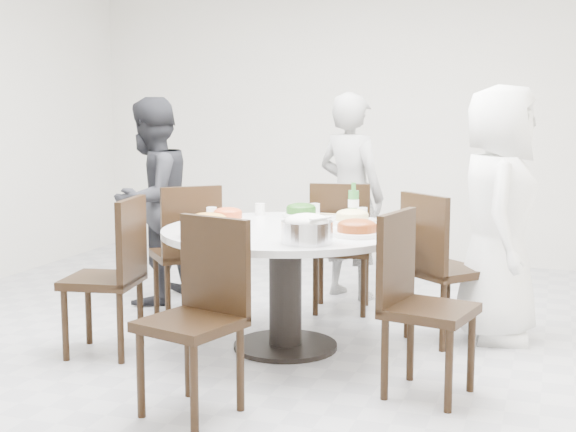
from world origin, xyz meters
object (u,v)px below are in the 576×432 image
(dining_table, at_px, (285,289))
(diner_left, at_px, (151,201))
(chair_s, at_px, (190,319))
(diner_middle, at_px, (351,196))
(beverage_bottle, at_px, (354,201))
(chair_ne, at_px, (446,267))
(chair_sw, at_px, (102,276))
(chair_nw, at_px, (185,251))
(rice_bowl, at_px, (307,232))
(chair_n, at_px, (342,246))
(diner_right, at_px, (498,214))
(chair_se, at_px, (430,306))
(soup_bowl, at_px, (206,229))

(dining_table, height_order, diner_left, diner_left)
(chair_s, xyz_separation_m, diner_middle, (0.14, 2.58, 0.32))
(beverage_bottle, bearing_deg, chair_ne, -3.68)
(chair_ne, bearing_deg, chair_sw, 66.49)
(chair_nw, xyz_separation_m, rice_bowl, (1.18, -0.91, 0.34))
(chair_n, bearing_deg, chair_s, 75.37)
(diner_right, bearing_deg, diner_middle, 50.01)
(rice_bowl, bearing_deg, chair_se, -6.75)
(chair_sw, distance_m, rice_bowl, 1.33)
(dining_table, bearing_deg, chair_nw, 152.92)
(soup_bowl, bearing_deg, dining_table, 51.50)
(diner_middle, bearing_deg, chair_s, 109.58)
(chair_sw, bearing_deg, chair_nw, 163.94)
(chair_nw, height_order, diner_left, diner_left)
(diner_right, bearing_deg, chair_n, 66.44)
(chair_ne, height_order, diner_middle, diner_middle)
(chair_n, relative_size, diner_right, 0.59)
(chair_s, height_order, chair_se, same)
(chair_sw, bearing_deg, chair_ne, 106.45)
(dining_table, bearing_deg, diner_middle, 88.19)
(chair_s, distance_m, beverage_bottle, 1.76)
(diner_middle, distance_m, diner_left, 1.52)
(diner_left, relative_size, soup_bowl, 5.86)
(chair_sw, height_order, diner_right, diner_right)
(diner_middle, relative_size, beverage_bottle, 6.57)
(rice_bowl, bearing_deg, diner_left, 142.27)
(chair_ne, relative_size, chair_n, 1.00)
(chair_n, bearing_deg, diner_left, -1.84)
(chair_n, height_order, chair_s, same)
(chair_s, relative_size, chair_se, 1.00)
(chair_ne, distance_m, soup_bowl, 1.57)
(chair_n, xyz_separation_m, soup_bowl, (-0.43, -1.42, 0.32))
(diner_right, xyz_separation_m, diner_middle, (-1.16, 0.81, -0.02))
(chair_s, relative_size, diner_middle, 0.60)
(chair_ne, distance_m, chair_n, 0.97)
(beverage_bottle, bearing_deg, chair_nw, -177.01)
(chair_ne, relative_size, rice_bowl, 3.37)
(chair_sw, height_order, diner_left, diner_left)
(chair_sw, xyz_separation_m, rice_bowl, (1.28, -0.00, 0.34))
(chair_nw, xyz_separation_m, soup_bowl, (0.56, -0.88, 0.32))
(chair_n, xyz_separation_m, chair_se, (0.87, -1.53, 0.00))
(chair_se, bearing_deg, chair_sw, 99.91)
(chair_ne, relative_size, soup_bowl, 3.59)
(diner_left, bearing_deg, chair_se, 67.69)
(chair_n, relative_size, chair_sw, 1.00)
(chair_sw, height_order, chair_se, same)
(chair_nw, relative_size, soup_bowl, 3.59)
(chair_se, distance_m, beverage_bottle, 1.31)
(chair_n, relative_size, beverage_bottle, 3.94)
(chair_nw, bearing_deg, diner_right, 143.44)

